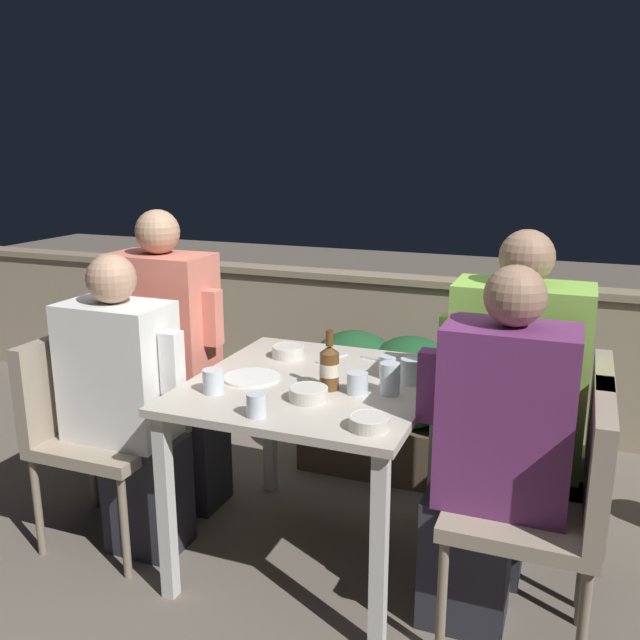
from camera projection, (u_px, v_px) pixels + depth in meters
name	position (u px, v px, depth m)	size (l,w,h in m)	color
ground_plane	(314.00, 554.00, 2.74)	(16.00, 16.00, 0.00)	#665B51
parapet_wall	(410.00, 347.00, 4.03)	(9.00, 0.18, 0.87)	gray
dining_table	(313.00, 405.00, 2.58)	(0.89, 0.95, 0.74)	#BCB2A3
planter_hedge	(410.00, 399.00, 3.33)	(1.06, 0.47, 0.71)	brown
chair_left_near	(88.00, 416.00, 2.76)	(0.48, 0.48, 0.87)	gray
person_white_polo	(129.00, 406.00, 2.67)	(0.49, 0.26, 1.21)	#282833
chair_left_far	(136.00, 386.00, 3.11)	(0.48, 0.48, 0.87)	gray
person_coral_top	(171.00, 361.00, 3.01)	(0.51, 0.26, 1.34)	#282833
chair_right_near	(556.00, 494.00, 2.14)	(0.48, 0.48, 0.87)	gray
person_purple_stripe	(493.00, 455.00, 2.19)	(0.49, 0.26, 1.26)	#282833
chair_right_far	(561.00, 453.00, 2.43)	(0.48, 0.48, 0.87)	gray
person_green_blouse	(506.00, 411.00, 2.47)	(0.52, 0.26, 1.33)	#282833
beer_bottle	(329.00, 367.00, 2.44)	(0.07, 0.07, 0.22)	brown
plate_0	(252.00, 378.00, 2.57)	(0.22, 0.22, 0.01)	white
bowl_0	(369.00, 422.00, 2.11)	(0.13, 0.13, 0.04)	beige
bowl_1	(288.00, 351.00, 2.83)	(0.14, 0.14, 0.05)	beige
bowl_2	(308.00, 393.00, 2.35)	(0.14, 0.14, 0.05)	beige
glass_cup_0	(256.00, 405.00, 2.21)	(0.07, 0.07, 0.08)	silver
glass_cup_1	(388.00, 367.00, 2.58)	(0.07, 0.07, 0.09)	silver
glass_cup_2	(390.00, 379.00, 2.40)	(0.07, 0.07, 0.12)	silver
glass_cup_3	(411.00, 371.00, 2.51)	(0.08, 0.08, 0.10)	silver
glass_cup_4	(357.00, 383.00, 2.41)	(0.08, 0.08, 0.08)	silver
glass_cup_5	(213.00, 381.00, 2.42)	(0.08, 0.08, 0.09)	silver
fork_0	(379.00, 360.00, 2.79)	(0.17, 0.06, 0.01)	silver
fork_1	(332.00, 358.00, 2.81)	(0.09, 0.16, 0.01)	silver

